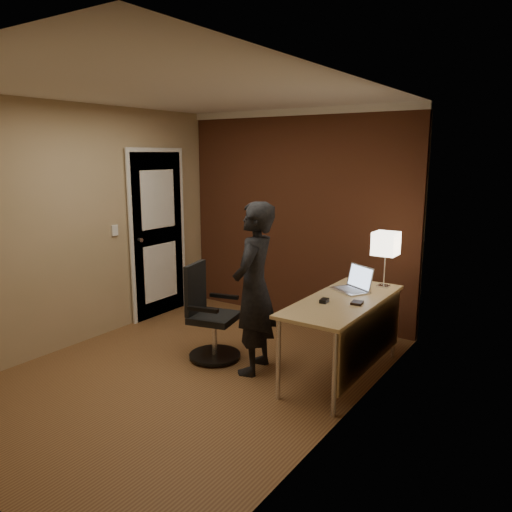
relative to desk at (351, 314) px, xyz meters
name	(u,v)px	position (x,y,z in m)	size (l,w,h in m)	color
room	(259,209)	(-1.53, 0.84, 0.77)	(4.00, 4.00, 4.00)	brown
desk	(351,314)	(0.00, 0.00, 0.00)	(0.60, 1.50, 0.73)	tan
desk_lamp	(386,244)	(0.08, 0.60, 0.55)	(0.22, 0.22, 0.54)	silver
laptop	(355,284)	(-0.10, 0.32, 0.19)	(0.41, 0.39, 0.23)	silver
mouse	(324,301)	(-0.17, -0.19, 0.14)	(0.06, 0.10, 0.03)	black
wallet	(357,303)	(0.08, -0.07, 0.14)	(0.09, 0.11, 0.02)	black
office_chair	(209,318)	(-1.33, -0.34, -0.19)	(0.51, 0.57, 0.93)	black
person	(254,288)	(-0.80, -0.33, 0.19)	(0.58, 0.38, 1.58)	black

